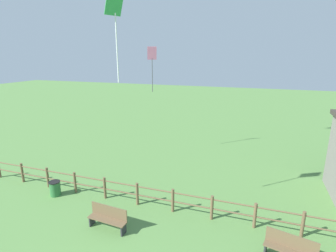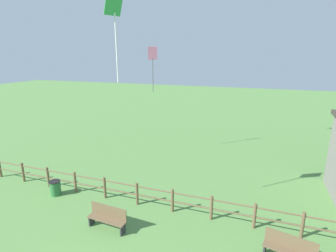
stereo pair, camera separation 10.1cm
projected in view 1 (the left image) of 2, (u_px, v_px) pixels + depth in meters
wooden_fence at (155, 196)px, 12.76m from camera, size 20.69×0.14×1.18m
park_bench_near_fence at (108, 217)px, 11.25m from camera, size 1.81×0.54×1.04m
park_bench_by_building at (290, 248)px, 9.46m from camera, size 1.83×0.82×1.04m
trash_bin at (55, 188)px, 13.99m from camera, size 0.59×0.59×0.80m
kite_pink_diamond at (152, 61)px, 18.23m from camera, size 0.65×0.44×3.12m
kite_green_diamond at (115, 16)px, 9.72m from camera, size 0.64×0.83×3.45m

